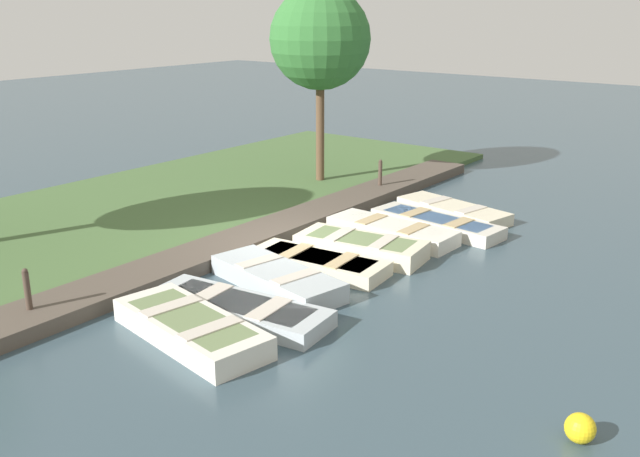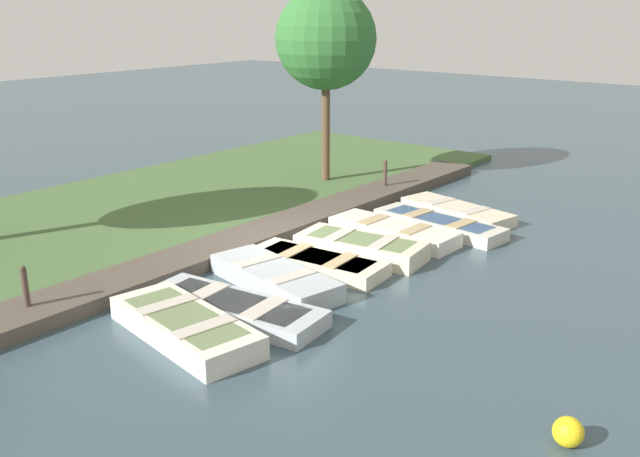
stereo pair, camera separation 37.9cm
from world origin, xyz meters
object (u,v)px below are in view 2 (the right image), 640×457
object	(u,v)px
rowboat_1	(234,308)
mooring_post_far	(385,177)
rowboat_3	(317,262)
park_tree_left	(326,39)
rowboat_0	(185,326)
rowboat_5	(393,231)
rowboat_6	(439,224)
rowboat_4	(361,247)
rowboat_7	(457,211)
buoy	(568,432)
mooring_post_near	(26,293)
rowboat_2	(275,277)

from	to	relation	value
rowboat_1	mooring_post_far	xyz separation A→B (m)	(-2.65, 8.65, 0.36)
rowboat_3	park_tree_left	world-z (taller)	park_tree_left
rowboat_0	rowboat_5	world-z (taller)	rowboat_0
rowboat_0	park_tree_left	distance (m)	11.49
rowboat_3	rowboat_6	xyz separation A→B (m)	(0.61, 3.95, 0.00)
rowboat_1	rowboat_6	xyz separation A→B (m)	(0.29, 6.67, -0.00)
rowboat_0	rowboat_4	size ratio (longest dim) A/B	1.09
rowboat_0	rowboat_7	world-z (taller)	rowboat_0
rowboat_5	buoy	size ratio (longest dim) A/B	8.03
rowboat_4	rowboat_7	xyz separation A→B (m)	(0.18, 3.97, -0.05)
mooring_post_near	mooring_post_far	bearing A→B (deg)	90.00
rowboat_6	buoy	distance (m)	8.87
rowboat_1	buoy	size ratio (longest dim) A/B	8.96
rowboat_3	rowboat_4	distance (m)	1.27
rowboat_5	mooring_post_near	world-z (taller)	mooring_post_near
rowboat_1	mooring_post_near	bearing A→B (deg)	-145.15
buoy	rowboat_5	bearing A→B (deg)	138.54
rowboat_1	rowboat_6	distance (m)	6.67
rowboat_6	rowboat_3	bearing A→B (deg)	-92.97
rowboat_1	rowboat_7	size ratio (longest dim) A/B	1.10
mooring_post_far	rowboat_7	bearing A→B (deg)	-14.70
park_tree_left	mooring_post_far	bearing A→B (deg)	3.19
rowboat_0	mooring_post_near	bearing A→B (deg)	-144.40
buoy	rowboat_4	bearing A→B (deg)	146.49
rowboat_0	rowboat_1	xyz separation A→B (m)	(0.01, 1.11, -0.05)
rowboat_4	buoy	xyz separation A→B (m)	(6.13, -4.06, -0.02)
rowboat_1	rowboat_2	size ratio (longest dim) A/B	1.12
rowboat_1	buoy	distance (m)	6.03
rowboat_7	park_tree_left	size ratio (longest dim) A/B	0.55
mooring_post_near	buoy	world-z (taller)	mooring_post_near
rowboat_6	park_tree_left	size ratio (longest dim) A/B	0.59
park_tree_left	rowboat_0	bearing A→B (deg)	-63.89
mooring_post_near	park_tree_left	size ratio (longest dim) A/B	0.18
rowboat_2	rowboat_5	world-z (taller)	rowboat_2
rowboat_4	mooring_post_near	bearing A→B (deg)	-119.92
rowboat_1	park_tree_left	bearing A→B (deg)	111.84
rowboat_4	park_tree_left	distance (m)	7.69
rowboat_5	park_tree_left	bearing A→B (deg)	147.19
mooring_post_far	park_tree_left	world-z (taller)	park_tree_left
rowboat_0	rowboat_3	size ratio (longest dim) A/B	1.06
mooring_post_near	buoy	bearing A→B (deg)	14.82
rowboat_3	rowboat_7	distance (m)	5.24
rowboat_4	rowboat_3	bearing A→B (deg)	-108.27
rowboat_4	mooring_post_far	world-z (taller)	mooring_post_far
rowboat_0	rowboat_7	size ratio (longest dim) A/B	1.01
rowboat_4	park_tree_left	world-z (taller)	park_tree_left
rowboat_0	rowboat_4	world-z (taller)	rowboat_4
buoy	park_tree_left	bearing A→B (deg)	141.30
rowboat_2	buoy	distance (m)	6.57
buoy	rowboat_7	bearing A→B (deg)	126.54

